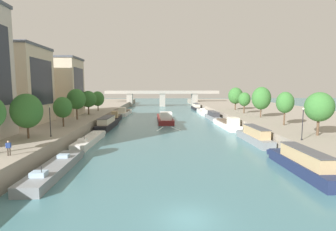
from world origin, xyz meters
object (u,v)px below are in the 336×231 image
Objects in this scene: moored_boat_left_downstream at (116,117)px; lamppost_right_bank at (303,122)px; moored_boat_right_gap_after at (302,163)px; tree_right_by_lamp at (236,96)px; moored_boat_left_lone at (107,123)px; tree_right_far at (319,107)px; moored_boat_right_downstream at (203,112)px; moored_boat_left_second at (55,168)px; barge_midriver at (165,118)px; tree_left_distant at (98,99)px; lamppost_left_bank at (50,120)px; moored_boat_right_upstream at (255,136)px; tree_left_far at (76,99)px; tree_left_by_lamp at (63,107)px; tree_left_end_of_row at (27,111)px; moored_boat_left_gap_after at (90,140)px; moored_boat_right_end at (227,124)px; tree_right_midway at (244,99)px; moored_boat_right_midway at (196,107)px; tree_right_past_mid at (285,103)px; person_on_quay at (9,147)px; moored_boat_right_lone at (213,116)px; tree_left_third at (88,99)px; moored_boat_left_upstream at (124,112)px; tree_right_nearest at (261,98)px.

moored_boat_left_downstream is 51.42m from lamppost_right_bank.
tree_right_by_lamp is at bearing 80.80° from moored_boat_right_gap_after.
tree_right_far reaches higher than moored_boat_left_lone.
moored_boat_left_second is at bearing -114.22° from moored_boat_right_downstream.
tree_left_distant reaches higher than barge_midriver.
tree_left_distant is 1.30× the size of lamppost_left_bank.
moored_boat_right_upstream is 1.83× the size of tree_left_far.
tree_right_by_lamp is (42.52, 32.98, 0.96)m from tree_left_by_lamp.
lamppost_right_bank is (3.58, 6.42, 3.65)m from moored_boat_right_gap_after.
moored_boat_left_lone is 2.28× the size of tree_left_end_of_row.
lamppost_right_bank reaches higher than moored_boat_left_gap_after.
tree_right_midway is at bearing 53.83° from moored_boat_right_end.
moored_boat_right_midway is at bearing 90.06° from moored_boat_right_downstream.
moored_boat_right_upstream is at bearing 26.97° from moored_boat_left_second.
tree_right_past_mid is at bearing 13.58° from lamppost_left_bank.
person_on_quay is (2.50, -51.44, -2.79)m from tree_left_distant.
moored_boat_right_lone is 2.07× the size of tree_left_distant.
lamppost_left_bank is 10.54m from person_on_quay.
tree_left_third is at bearing 94.96° from lamppost_left_bank.
moored_boat_right_upstream is at bearing -148.87° from tree_right_past_mid.
lamppost_left_bank is at bearing 114.32° from moored_boat_left_second.
moored_boat_right_downstream is at bearing 33.06° from tree_left_third.
moored_boat_right_gap_after reaches higher than moored_boat_right_lone.
moored_boat_right_end reaches higher than moored_boat_left_upstream.
tree_right_midway reaches higher than lamppost_left_bank.
tree_left_end_of_row reaches higher than moored_boat_left_upstream.
moored_boat_right_gap_after is (28.07, -61.47, 0.32)m from moored_boat_left_upstream.
barge_midriver is 1.39× the size of moored_boat_right_midway.
lamppost_left_bank is at bearing -131.42° from moored_boat_right_lone.
tree_left_by_lamp is (-19.57, -23.36, 4.99)m from barge_midriver.
tree_right_nearest is at bearing 1.04° from moored_boat_left_lone.
barge_midriver is 2.77× the size of tree_left_far.
moored_boat_left_lone is 2.04× the size of tree_right_by_lamp.
moored_boat_left_second is 51.08m from tree_left_distant.
moored_boat_right_upstream is 2.81× the size of lamppost_right_bank.
moored_boat_left_lone is 1.28× the size of moored_boat_left_downstream.
tree_right_far is (35.86, 8.62, 6.17)m from moored_boat_left_second.
barge_midriver is at bearing -21.02° from tree_left_distant.
moored_boat_left_gap_after is at bearing -90.11° from moored_boat_left_upstream.
tree_right_midway is (-0.08, 32.73, -0.45)m from tree_right_far.
tree_left_distant is (-0.88, 31.21, 0.16)m from tree_left_by_lamp.
moored_boat_left_upstream is 2.23× the size of tree_left_far.
moored_boat_right_midway is (0.18, 34.39, 0.04)m from moored_boat_right_lone.
person_on_quay is at bearing -93.92° from moored_boat_left_upstream.
moored_boat_left_gap_after is at bearing 169.14° from tree_right_far.
tree_left_by_lamp is at bearing 148.18° from moored_boat_left_gap_after.
moored_boat_left_gap_after is 25.90m from tree_left_third.
tree_left_far reaches higher than moored_boat_right_upstream.
tree_left_distant reaches higher than tree_left_by_lamp.
moored_boat_right_downstream is (28.17, 62.64, 0.11)m from moored_boat_left_second.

